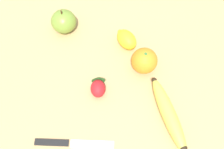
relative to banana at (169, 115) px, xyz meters
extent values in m
plane|color=tan|center=(0.01, 0.16, -0.02)|extent=(3.00, 3.00, 0.00)
ellipsoid|color=#DBCC4C|center=(0.00, 0.00, 0.00)|extent=(0.19, 0.15, 0.04)
sphere|color=#2D2314|center=(0.09, 0.06, 0.00)|extent=(0.01, 0.01, 0.01)
sphere|color=orange|center=(0.12, 0.10, 0.02)|extent=(0.07, 0.07, 0.07)
cylinder|color=#337A33|center=(0.12, 0.10, 0.05)|extent=(0.01, 0.01, 0.00)
ellipsoid|color=red|center=(0.02, 0.20, 0.00)|extent=(0.06, 0.06, 0.04)
cone|color=#337A33|center=(0.04, 0.21, 0.00)|extent=(0.02, 0.04, 0.04)
ellipsoid|color=olive|center=(0.18, 0.37, 0.02)|extent=(0.08, 0.08, 0.07)
cylinder|color=#4C3319|center=(0.18, 0.37, 0.06)|extent=(0.00, 0.00, 0.01)
ellipsoid|color=yellow|center=(0.18, 0.17, 0.01)|extent=(0.08, 0.09, 0.05)
sphere|color=yellow|center=(0.21, 0.20, 0.01)|extent=(0.01, 0.01, 0.01)
cube|color=silver|center=(-0.13, 0.17, -0.02)|extent=(0.05, 0.11, 0.00)
cube|color=black|center=(-0.16, 0.26, -0.01)|extent=(0.04, 0.09, 0.01)
camera|label=1|loc=(-0.25, 0.07, 0.64)|focal=42.00mm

